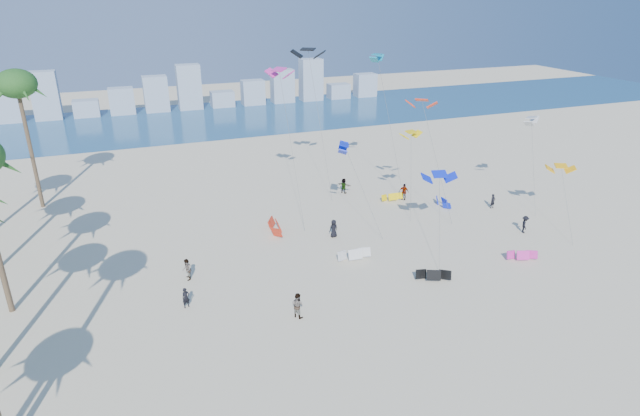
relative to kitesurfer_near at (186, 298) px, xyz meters
name	(u,v)px	position (x,y,z in m)	size (l,w,h in m)	color
ground	(369,383)	(8.89, -12.03, -0.77)	(220.00, 220.00, 0.00)	beige
ocean	(191,120)	(8.89, 59.97, -0.77)	(220.00, 220.00, 0.00)	navy
kitesurfer_near	(186,298)	(0.00, 0.00, 0.00)	(0.56, 0.37, 1.55)	black
kitesurfer_mid	(297,305)	(7.15, -4.01, 0.16)	(0.91, 0.71, 1.87)	gray
kitesurfers_far	(375,213)	(19.61, 8.95, 0.09)	(32.80, 17.21, 1.84)	black
grounded_kites	(384,236)	(18.46, 4.78, -0.31)	(19.87, 17.85, 1.06)	black
flying_kites	(398,105)	(22.47, 10.73, 10.35)	(27.76, 22.81, 16.35)	#0C23DB
distant_skyline	(176,94)	(7.70, 69.97, 2.31)	(85.00, 3.00, 8.40)	#9EADBF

